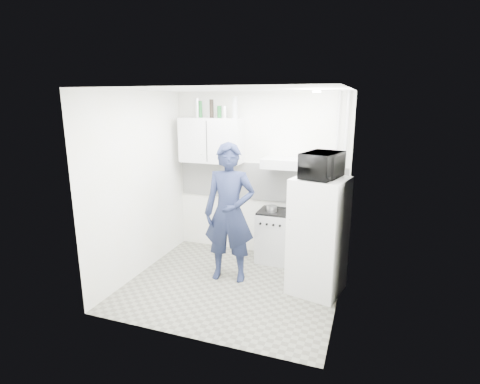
% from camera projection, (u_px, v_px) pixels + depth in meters
% --- Properties ---
extents(floor, '(2.80, 2.80, 0.00)m').
position_uv_depth(floor, '(232.00, 285.00, 5.14)').
color(floor, slate).
rests_on(floor, ground).
extents(ceiling, '(2.80, 2.80, 0.00)m').
position_uv_depth(ceiling, '(231.00, 89.00, 4.51)').
color(ceiling, white).
rests_on(ceiling, wall_back).
extents(wall_back, '(2.80, 0.00, 2.80)m').
position_uv_depth(wall_back, '(259.00, 175.00, 5.97)').
color(wall_back, white).
rests_on(wall_back, floor).
extents(wall_left, '(0.00, 2.60, 2.60)m').
position_uv_depth(wall_left, '(139.00, 185.00, 5.28)').
color(wall_left, white).
rests_on(wall_left, floor).
extents(wall_right, '(0.00, 2.60, 2.60)m').
position_uv_depth(wall_right, '(343.00, 203.00, 4.37)').
color(wall_right, white).
rests_on(wall_right, floor).
extents(person, '(0.76, 0.56, 1.93)m').
position_uv_depth(person, '(229.00, 213.00, 5.13)').
color(person, '#19203D').
rests_on(person, floor).
extents(stove, '(0.49, 0.49, 0.79)m').
position_uv_depth(stove, '(274.00, 236.00, 5.85)').
color(stove, silver).
rests_on(stove, floor).
extents(fridge, '(0.76, 0.76, 1.53)m').
position_uv_depth(fridge, '(318.00, 236.00, 4.83)').
color(fridge, silver).
rests_on(fridge, floor).
extents(stove_top, '(0.47, 0.47, 0.03)m').
position_uv_depth(stove_top, '(275.00, 211.00, 5.75)').
color(stove_top, black).
rests_on(stove_top, stove).
extents(saucepan, '(0.16, 0.16, 0.09)m').
position_uv_depth(saucepan, '(272.00, 208.00, 5.70)').
color(saucepan, silver).
rests_on(saucepan, stove_top).
extents(microwave, '(0.66, 0.53, 0.32)m').
position_uv_depth(microwave, '(322.00, 165.00, 4.60)').
color(microwave, black).
rests_on(microwave, fridge).
extents(bottle_b, '(0.08, 0.08, 0.30)m').
position_uv_depth(bottle_b, '(197.00, 108.00, 5.88)').
color(bottle_b, silver).
rests_on(bottle_b, upper_cabinet).
extents(bottle_c, '(0.06, 0.06, 0.26)m').
position_uv_depth(bottle_c, '(200.00, 109.00, 5.86)').
color(bottle_c, '#144C1E').
rests_on(bottle_c, upper_cabinet).
extents(bottle_d, '(0.06, 0.06, 0.28)m').
position_uv_depth(bottle_d, '(212.00, 109.00, 5.80)').
color(bottle_d, black).
rests_on(bottle_d, upper_cabinet).
extents(canister_a, '(0.07, 0.07, 0.18)m').
position_uv_depth(canister_a, '(220.00, 112.00, 5.76)').
color(canister_a, '#144C1E').
rests_on(canister_a, upper_cabinet).
extents(canister_b, '(0.09, 0.09, 0.18)m').
position_uv_depth(canister_b, '(224.00, 112.00, 5.74)').
color(canister_b, silver).
rests_on(canister_b, upper_cabinet).
extents(bottle_e, '(0.08, 0.08, 0.32)m').
position_uv_depth(bottle_e, '(235.00, 108.00, 5.67)').
color(bottle_e, '#B2B7BC').
rests_on(bottle_e, upper_cabinet).
extents(upper_cabinet, '(1.00, 0.35, 0.70)m').
position_uv_depth(upper_cabinet, '(211.00, 140.00, 5.92)').
color(upper_cabinet, silver).
rests_on(upper_cabinet, wall_back).
extents(range_hood, '(0.60, 0.50, 0.14)m').
position_uv_depth(range_hood, '(284.00, 163.00, 5.53)').
color(range_hood, silver).
rests_on(range_hood, wall_back).
extents(backsplash, '(2.74, 0.03, 0.60)m').
position_uv_depth(backsplash, '(259.00, 182.00, 5.98)').
color(backsplash, white).
rests_on(backsplash, wall_back).
extents(pipe_a, '(0.05, 0.05, 2.60)m').
position_uv_depth(pipe_a, '(343.00, 182.00, 5.47)').
color(pipe_a, silver).
rests_on(pipe_a, floor).
extents(pipe_b, '(0.04, 0.04, 2.60)m').
position_uv_depth(pipe_b, '(334.00, 182.00, 5.51)').
color(pipe_b, silver).
rests_on(pipe_b, floor).
extents(ceiling_spot_fixture, '(0.10, 0.10, 0.02)m').
position_uv_depth(ceiling_spot_fixture, '(317.00, 91.00, 4.38)').
color(ceiling_spot_fixture, white).
rests_on(ceiling_spot_fixture, ceiling).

